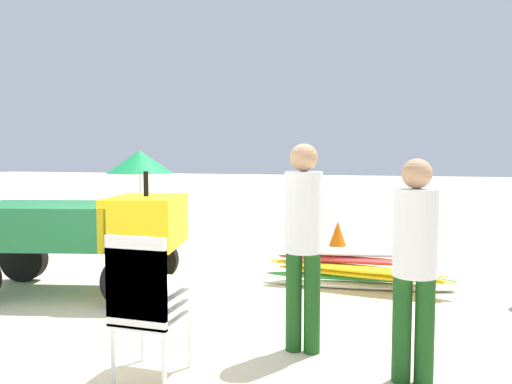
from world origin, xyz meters
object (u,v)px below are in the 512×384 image
Objects in this scene: traffic_cone_far at (106,229)px; traffic_cone_near at (338,233)px; beach_umbrella_left at (140,162)px; surfboard_pile at (357,270)px; lifeguard_near_left at (415,256)px; stacked_plastic_chairs at (145,295)px; utility_cart at (82,230)px; lifeguard_near_right at (303,232)px.

traffic_cone_near is at bearing 14.79° from traffic_cone_far.
traffic_cone_near is (6.25, -3.46, -1.29)m from beach_umbrella_left.
beach_umbrella_left is 4.08× the size of traffic_cone_near.
surfboard_pile is 1.47× the size of lifeguard_near_left.
stacked_plastic_chairs is at bearing -112.06° from surfboard_pile.
utility_cart is at bearing -158.91° from surfboard_pile.
beach_umbrella_left is at bearing 127.76° from lifeguard_near_right.
beach_umbrella_left reaches higher than lifeguard_near_right.
traffic_cone_near is (-0.65, 2.93, 0.00)m from surfboard_pile.
lifeguard_near_left is 0.93× the size of lifeguard_near_right.
traffic_cone_far is (-4.28, -1.13, 0.05)m from traffic_cone_near.
lifeguard_near_right is (-0.90, 0.34, 0.08)m from lifeguard_near_left.
utility_cart reaches higher than traffic_cone_near.
stacked_plastic_chairs is at bearing -163.88° from lifeguard_near_left.
surfboard_pile is (3.20, 1.23, -0.55)m from utility_cart.
traffic_cone_far is (-3.67, 4.89, -0.36)m from stacked_plastic_chairs.
lifeguard_near_left is 7.10m from traffic_cone_far.
traffic_cone_far is (-4.68, 4.00, -0.75)m from lifeguard_near_right.
lifeguard_near_left is 11.70m from beach_umbrella_left.
traffic_cone_far reaches higher than traffic_cone_near.
beach_umbrella_left is at bearing 113.24° from traffic_cone_far.
lifeguard_near_right reaches higher than traffic_cone_near.
stacked_plastic_chairs is 0.67× the size of lifeguard_near_left.
traffic_cone_near is at bearing -28.97° from beach_umbrella_left.
traffic_cone_near is at bearing 84.27° from stacked_plastic_chairs.
traffic_cone_near is (2.55, 4.16, -0.55)m from utility_cart.
lifeguard_near_right is at bearing 41.56° from stacked_plastic_chairs.
utility_cart is 3.11m from lifeguard_near_right.
surfboard_pile is 4.25× the size of traffic_cone_far.
lifeguard_near_left is at bearing -75.65° from surfboard_pile.
lifeguard_near_right is 3.80× the size of traffic_cone_near.
traffic_cone_far is at bearing 142.13° from lifeguard_near_left.
beach_umbrella_left is (-7.55, 8.93, 0.57)m from lifeguard_near_left.
utility_cart is at bearing -60.27° from traffic_cone_far.
utility_cart is at bearing -64.09° from beach_umbrella_left.
beach_umbrella_left is 3.33× the size of traffic_cone_far.
traffic_cone_far is (-5.58, 4.34, -0.67)m from lifeguard_near_left.
lifeguard_near_left is 0.96m from lifeguard_near_right.
lifeguard_near_right is 3.10× the size of traffic_cone_far.
utility_cart is 1.13× the size of surfboard_pile.
surfboard_pile is 2.35m from lifeguard_near_right.
surfboard_pile is at bearing -20.03° from traffic_cone_far.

